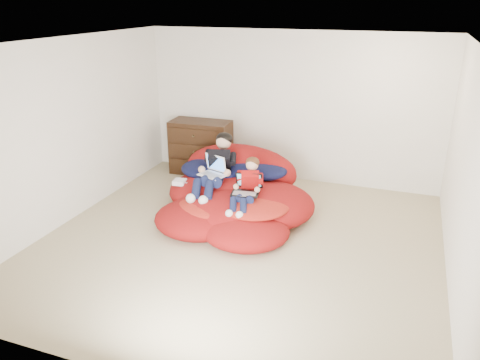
% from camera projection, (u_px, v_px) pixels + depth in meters
% --- Properties ---
extents(room_shell, '(5.10, 5.10, 2.77)m').
position_uv_depth(room_shell, '(239.00, 227.00, 6.00)').
color(room_shell, tan).
rests_on(room_shell, ground).
extents(dresser, '(1.08, 0.61, 0.95)m').
position_uv_depth(dresser, '(201.00, 147.00, 8.34)').
color(dresser, '#311C0D').
rests_on(dresser, ground).
extents(beanbag_pile, '(2.28, 2.39, 0.89)m').
position_uv_depth(beanbag_pile, '(234.00, 196.00, 6.84)').
color(beanbag_pile, maroon).
rests_on(beanbag_pile, ground).
extents(cream_pillow, '(0.42, 0.26, 0.26)m').
position_uv_depth(cream_pillow, '(228.00, 151.00, 7.65)').
color(cream_pillow, silver).
rests_on(cream_pillow, beanbag_pile).
extents(older_boy, '(0.44, 1.20, 0.74)m').
position_uv_depth(older_boy, '(216.00, 164.00, 6.84)').
color(older_boy, black).
rests_on(older_boy, beanbag_pile).
extents(younger_boy, '(0.34, 0.87, 0.60)m').
position_uv_depth(younger_boy, '(247.00, 184.00, 6.37)').
color(younger_boy, '#AF100F').
rests_on(younger_boy, beanbag_pile).
extents(laptop_white, '(0.43, 0.42, 0.27)m').
position_uv_depth(laptop_white, '(214.00, 170.00, 6.77)').
color(laptop_white, white).
rests_on(laptop_white, older_boy).
extents(laptop_black, '(0.41, 0.42, 0.26)m').
position_uv_depth(laptop_black, '(247.00, 188.00, 6.36)').
color(laptop_black, black).
rests_on(laptop_black, younger_boy).
extents(power_adapter, '(0.19, 0.19, 0.07)m').
position_uv_depth(power_adapter, '(180.00, 182.00, 6.92)').
color(power_adapter, white).
rests_on(power_adapter, beanbag_pile).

